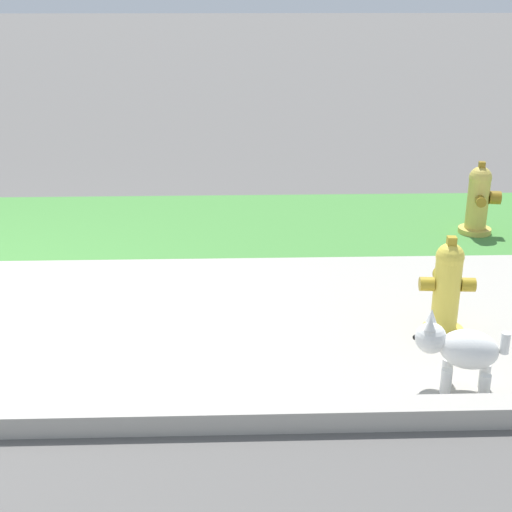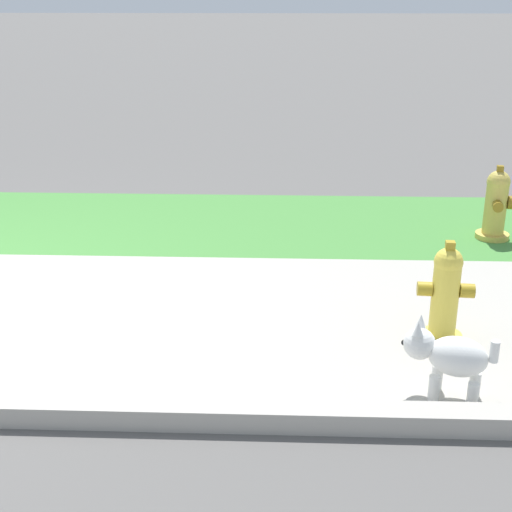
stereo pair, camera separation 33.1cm
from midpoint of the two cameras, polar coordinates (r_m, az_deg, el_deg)
grass_verge at (r=7.32m, az=-18.39°, el=2.77°), size 18.00×1.94×0.01m
fire_hydrant_near_corner at (r=6.74m, az=20.04°, el=3.87°), size 0.35×0.38×0.67m
fire_hydrant_far_end at (r=4.67m, az=16.87°, el=-2.97°), size 0.36×0.32×0.68m
small_white_dog at (r=4.06m, az=17.42°, el=-7.67°), size 0.49×0.31×0.46m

